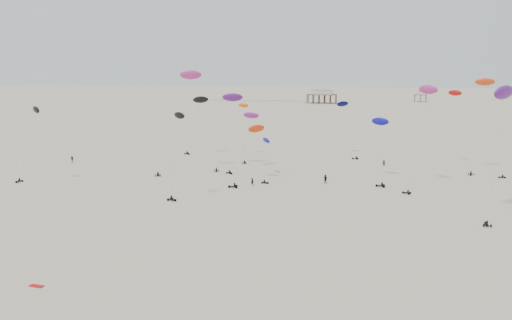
% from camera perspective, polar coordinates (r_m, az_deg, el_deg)
% --- Properties ---
extents(ground_plane, '(900.00, 900.00, 0.00)m').
position_cam_1_polar(ground_plane, '(210.30, 6.61, 3.59)').
color(ground_plane, '#C0B198').
extents(pavilion_main, '(21.00, 13.00, 9.80)m').
position_cam_1_polar(pavilion_main, '(359.67, 7.53, 7.12)').
color(pavilion_main, brown).
rests_on(pavilion_main, ground).
extents(pavilion_small, '(9.00, 7.00, 8.00)m').
position_cam_1_polar(pavilion_small, '(390.25, 18.29, 6.84)').
color(pavilion_small, brown).
rests_on(pavilion_small, ground).
extents(pier_fence, '(80.20, 0.20, 1.50)m').
position_cam_1_polar(pier_fence, '(368.05, -0.63, 6.75)').
color(pier_fence, black).
rests_on(pier_fence, ground).
extents(rig_0, '(6.82, 4.95, 17.03)m').
position_cam_1_polar(rig_0, '(120.76, -24.27, 3.35)').
color(rig_0, black).
rests_on(rig_0, ground).
extents(rig_1, '(5.98, 15.60, 19.33)m').
position_cam_1_polar(rig_1, '(140.76, -1.41, 4.24)').
color(rig_1, black).
rests_on(rig_1, ground).
extents(rig_2, '(4.34, 12.54, 15.48)m').
position_cam_1_polar(rig_2, '(115.69, 14.03, 2.31)').
color(rig_2, black).
rests_on(rig_2, ground).
extents(rig_3, '(5.24, 17.47, 22.92)m').
position_cam_1_polar(rig_3, '(136.87, 22.23, 4.76)').
color(rig_3, black).
rests_on(rig_3, ground).
extents(rig_4, '(5.57, 11.18, 19.50)m').
position_cam_1_polar(rig_4, '(127.38, -2.93, 6.15)').
color(rig_4, black).
rests_on(rig_4, ground).
extents(rig_5, '(7.21, 5.59, 17.14)m').
position_cam_1_polar(rig_5, '(147.17, -6.65, 5.67)').
color(rig_5, black).
rests_on(rig_5, ground).
extents(rig_6, '(4.31, 12.48, 12.11)m').
position_cam_1_polar(rig_6, '(115.96, 1.14, 0.99)').
color(rig_6, black).
rests_on(rig_6, ground).
extents(rig_7, '(8.98, 12.57, 25.36)m').
position_cam_1_polar(rig_7, '(123.32, -8.07, 7.89)').
color(rig_7, black).
rests_on(rig_7, ground).
extents(rig_8, '(5.19, 10.48, 16.15)m').
position_cam_1_polar(rig_8, '(109.22, -1.29, 2.28)').
color(rig_8, black).
rests_on(rig_8, ground).
extents(rig_9, '(7.51, 11.42, 16.69)m').
position_cam_1_polar(rig_9, '(146.84, 10.19, 5.00)').
color(rig_9, black).
rests_on(rig_9, ground).
extents(rig_10, '(3.88, 4.38, 17.03)m').
position_cam_1_polar(rig_10, '(96.35, -9.12, 0.81)').
color(rig_10, black).
rests_on(rig_10, ground).
extents(rig_11, '(6.78, 10.62, 23.37)m').
position_cam_1_polar(rig_11, '(133.08, 24.91, 6.81)').
color(rig_11, black).
rests_on(rig_11, ground).
extents(rig_12, '(7.76, 14.15, 14.05)m').
position_cam_1_polar(rig_12, '(126.49, -0.35, 2.97)').
color(rig_12, black).
rests_on(rig_12, ground).
extents(rig_13, '(6.46, 12.91, 22.91)m').
position_cam_1_polar(rig_13, '(94.45, 26.31, 5.52)').
color(rig_13, black).
rests_on(rig_13, ground).
extents(rig_14, '(7.34, 13.45, 22.60)m').
position_cam_1_polar(rig_14, '(112.04, 18.73, 5.86)').
color(rig_14, black).
rests_on(rig_14, ground).
extents(spectator_0, '(0.89, 0.78, 2.03)m').
position_cam_1_polar(spectator_0, '(108.51, -0.43, -2.91)').
color(spectator_0, black).
rests_on(spectator_0, ground).
extents(spectator_1, '(1.31, 1.16, 2.32)m').
position_cam_1_polar(spectator_1, '(111.27, 7.92, -2.67)').
color(spectator_1, black).
rests_on(spectator_1, ground).
extents(spectator_2, '(1.26, 0.68, 2.11)m').
position_cam_1_polar(spectator_2, '(143.34, -20.26, -0.25)').
color(spectator_2, black).
rests_on(spectator_2, ground).
extents(spectator_3, '(0.76, 0.53, 2.05)m').
position_cam_1_polar(spectator_3, '(133.60, 14.38, -0.68)').
color(spectator_3, black).
rests_on(spectator_3, ground).
extents(grounded_kite_b, '(1.85, 0.84, 0.07)m').
position_cam_1_polar(grounded_kite_b, '(65.55, -23.79, -13.07)').
color(grounded_kite_b, '#B50B0C').
rests_on(grounded_kite_b, ground).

